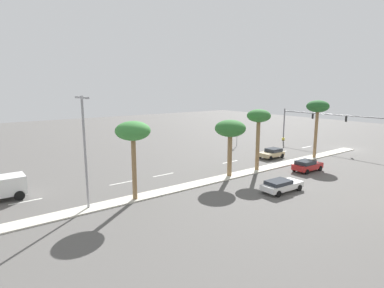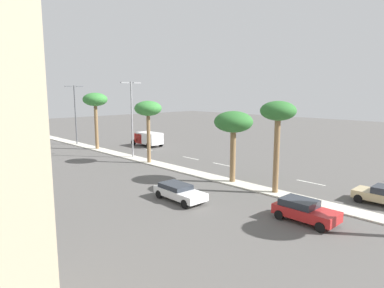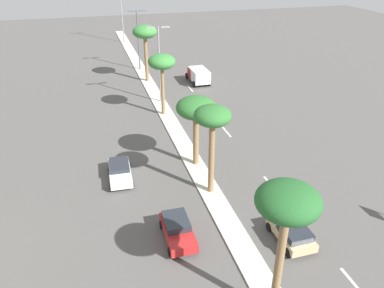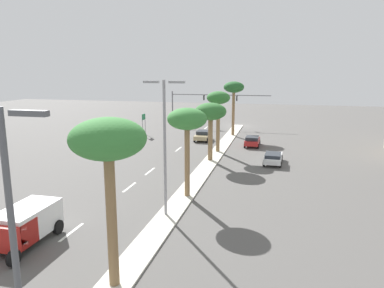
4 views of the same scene
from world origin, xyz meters
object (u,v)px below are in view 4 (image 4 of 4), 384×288
Objects in this scene: directional_road_sign at (144,120)px; sedan_white_center at (273,158)px; palm_tree_mid at (234,89)px; palm_tree_inboard at (108,144)px; traffic_signal_gantry at (198,103)px; palm_tree_front at (211,113)px; palm_tree_near at (218,100)px; box_truck at (23,225)px; street_lamp_mid at (165,138)px; palm_tree_outboard at (187,121)px; sedan_tan_near at (203,135)px; street_lamp_front at (13,238)px; sedan_red_outboard at (252,141)px.

directional_road_sign is 24.50m from sedan_white_center.
palm_tree_mid reaches higher than sedan_white_center.
palm_tree_mid reaches higher than palm_tree_inboard.
palm_tree_mid is (-7.79, 9.51, 3.22)m from traffic_signal_gantry.
palm_tree_mid is 1.28× the size of palm_tree_front.
palm_tree_near is 1.44× the size of box_truck.
sedan_white_center is at bearing -112.88° from street_lamp_mid.
palm_tree_outboard is 1.89× the size of sedan_tan_near.
palm_tree_near is 0.82× the size of street_lamp_front.
sedan_red_outboard is 33.98m from box_truck.
sedan_white_center is at bearing 132.41° from sedan_tan_near.
sedan_tan_near is at bearing -85.31° from street_lamp_front.
box_truck is at bearing -51.56° from street_lamp_front.
street_lamp_front is at bearing 128.44° from box_truck.
sedan_tan_near is (3.48, -37.31, -6.31)m from palm_tree_inboard.
palm_tree_outboard is 4.25m from street_lamp_mid.
palm_tree_outboard is at bearing 89.91° from palm_tree_mid.
sedan_tan_near is 15.46m from sedan_white_center.
street_lamp_mid is at bearing 89.47° from palm_tree_near.
box_truck is at bearing 75.36° from palm_tree_near.
palm_tree_mid is 16.81m from palm_tree_front.
palm_tree_near is at bearing -89.96° from palm_tree_inboard.
palm_tree_mid is 1.15× the size of palm_tree_outboard.
street_lamp_front is (-7.54, 58.14, 1.48)m from traffic_signal_gantry.
street_lamp_front reaches higher than palm_tree_front.
box_truck is at bearing 83.90° from sedan_tan_near.
palm_tree_front is at bearing 105.90° from sedan_tan_near.
sedan_red_outboard is (-3.86, -41.27, -4.82)m from street_lamp_front.
palm_tree_mid is at bearing -91.82° from palm_tree_near.
sedan_tan_near is at bearing 51.75° from palm_tree_mid.
palm_tree_front is 8.57m from sedan_white_center.
palm_tree_inboard reaches higher than palm_tree_near.
sedan_red_outboard is (-17.42, 4.53, -1.68)m from directional_road_sign.
traffic_signal_gantry is 3.52× the size of box_truck.
traffic_signal_gantry is 2.82× the size of palm_tree_front.
sedan_tan_near is (3.37, -11.83, -4.79)m from palm_tree_front.
palm_tree_outboard is 25.12m from sedan_tan_near.
palm_tree_outboard is 13.14m from palm_tree_inboard.
palm_tree_outboard is 1.58× the size of sedan_white_center.
palm_tree_outboard is 0.89× the size of palm_tree_inboard.
palm_tree_inboard is (-7.43, 51.70, 2.96)m from traffic_signal_gantry.
palm_tree_mid is at bearing -128.25° from sedan_tan_near.
street_lamp_mid is 10.34m from box_truck.
palm_tree_near is 0.93× the size of palm_tree_inboard.
traffic_signal_gantry is at bearing -55.96° from sedan_red_outboard.
palm_tree_near is 9.86m from sedan_tan_near.
palm_tree_mid reaches higher than traffic_signal_gantry.
palm_tree_front is (-13.35, 13.88, 3.10)m from directional_road_sign.
directional_road_sign reaches higher than sedan_tan_near.
sedan_tan_near is (3.27, -28.37, -4.98)m from street_lamp_mid.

